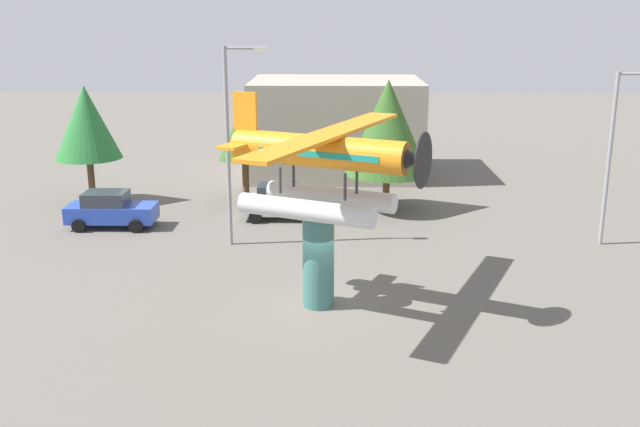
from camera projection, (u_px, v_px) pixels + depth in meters
ground_plane at (318, 305)px, 25.74m from camera, size 140.00×140.00×0.00m
display_pedestal at (318, 260)px, 25.28m from camera, size 1.10×1.10×3.39m
floatplane_monument at (322, 166)px, 24.33m from camera, size 7.16×9.94×4.00m
car_near_blue at (111, 210)px, 34.84m from camera, size 4.20×2.02×1.76m
car_mid_silver at (282, 202)px, 36.26m from camera, size 4.20×2.02×1.76m
streetlight_primary at (232, 134)px, 31.16m from camera, size 1.84×0.28×8.69m
streetlight_secondary at (615, 146)px, 31.33m from camera, size 1.84×0.28×7.63m
storefront_building at (336, 127)px, 46.12m from camera, size 10.60×7.97×5.96m
tree_west at (86, 123)px, 38.37m from camera, size 3.49×3.49×6.36m
tree_east at (244, 131)px, 37.86m from camera, size 2.72×2.72×5.58m
tree_center_back at (388, 127)px, 36.88m from camera, size 4.36×4.36×6.81m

